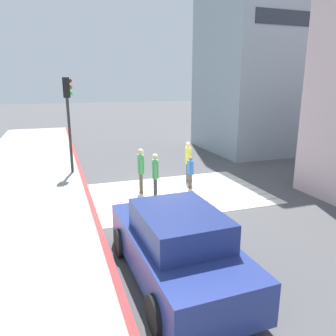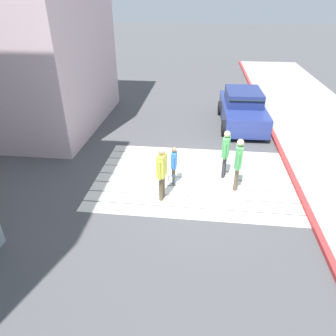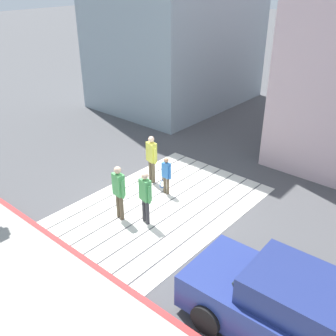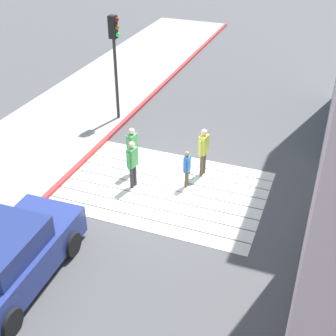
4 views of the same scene
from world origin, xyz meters
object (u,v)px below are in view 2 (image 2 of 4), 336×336
pedestrian_adult_side (162,170)px  car_parked_near_curb (242,109)px  pedestrian_adult_trailing (226,151)px  pedestrian_child_with_racket (174,164)px  pedestrian_adult_lead (238,161)px

pedestrian_adult_side → car_parked_near_curb: bearing=-114.3°
car_parked_near_curb → pedestrian_adult_trailing: pedestrian_adult_trailing is taller
car_parked_near_curb → pedestrian_adult_side: 7.00m
pedestrian_adult_trailing → pedestrian_child_with_racket: (1.60, 0.63, -0.23)m
pedestrian_adult_trailing → car_parked_near_curb: bearing=-101.8°
car_parked_near_curb → pedestrian_child_with_racket: bearing=64.5°
pedestrian_adult_side → pedestrian_adult_trailing: bearing=-141.2°
pedestrian_adult_lead → pedestrian_adult_trailing: bearing=-65.1°
car_parked_near_curb → pedestrian_child_with_racket: size_ratio=3.37×
pedestrian_adult_lead → pedestrian_adult_side: (2.20, 0.78, -0.01)m
pedestrian_adult_lead → pedestrian_adult_trailing: pedestrian_adult_lead is taller
car_parked_near_curb → pedestrian_child_with_racket: (2.62, 5.50, -0.01)m
pedestrian_adult_trailing → pedestrian_child_with_racket: pedestrian_adult_trailing is taller
car_parked_near_curb → pedestrian_adult_trailing: size_ratio=2.66×
pedestrian_adult_lead → pedestrian_child_with_racket: size_ratio=1.32×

